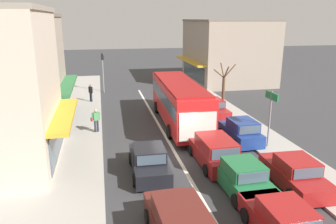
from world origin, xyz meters
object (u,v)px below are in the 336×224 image
sedan_queue_far_back (242,178)px  wagon_adjacent_lane_lead (214,151)px  parked_sedan_kerb_front (295,174)px  parked_sedan_kerb_third (212,109)px  sedan_queue_gap_filler (149,161)px  pedestrian_with_handbag_near (96,119)px  traffic_light_downstreet (103,66)px  street_tree_right (223,90)px  directional_road_sign (271,106)px  pedestrian_browsing_midblock (91,92)px  city_bus (179,100)px  parked_hatchback_kerb_second (241,132)px

sedan_queue_far_back → wagon_adjacent_lane_lead: wagon_adjacent_lane_lead is taller
parked_sedan_kerb_front → parked_sedan_kerb_third: same height
sedan_queue_far_back → parked_sedan_kerb_front: 2.62m
sedan_queue_gap_filler → pedestrian_with_handbag_near: 7.22m
traffic_light_downstreet → street_tree_right: traffic_light_downstreet is taller
sedan_queue_far_back → wagon_adjacent_lane_lead: 3.05m
wagon_adjacent_lane_lead → traffic_light_downstreet: 20.50m
parked_sedan_kerb_third → traffic_light_downstreet: size_ratio=1.01×
traffic_light_downstreet → street_tree_right: 13.93m
parked_sedan_kerb_front → directional_road_sign: directional_road_sign is taller
pedestrian_browsing_midblock → traffic_light_downstreet: bearing=73.8°
sedan_queue_gap_filler → directional_road_sign: (7.63, 1.87, 2.01)m
city_bus → directional_road_sign: (4.21, -5.81, 0.80)m
sedan_queue_gap_filler → pedestrian_browsing_midblock: 15.94m
parked_sedan_kerb_third → traffic_light_downstreet: traffic_light_downstreet is taller
sedan_queue_gap_filler → sedan_queue_far_back: (3.91, -2.67, 0.00)m
sedan_queue_gap_filler → wagon_adjacent_lane_lead: 3.66m
directional_road_sign → pedestrian_with_handbag_near: size_ratio=2.21×
sedan_queue_far_back → pedestrian_with_handbag_near: 11.46m
sedan_queue_gap_filler → parked_hatchback_kerb_second: (6.44, 3.19, 0.05)m
parked_hatchback_kerb_second → traffic_light_downstreet: (-8.36, 16.80, 2.15)m
sedan_queue_gap_filler → wagon_adjacent_lane_lead: size_ratio=0.94×
street_tree_right → pedestrian_with_handbag_near: 11.09m
wagon_adjacent_lane_lead → pedestrian_with_handbag_near: size_ratio=2.78×
traffic_light_downstreet → directional_road_sign: size_ratio=1.17×
sedan_queue_far_back → street_tree_right: 13.41m
traffic_light_downstreet → pedestrian_browsing_midblock: size_ratio=2.58×
city_bus → street_tree_right: size_ratio=2.66×
directional_road_sign → sedan_queue_far_back: bearing=-129.3°
sedan_queue_far_back → directional_road_sign: (3.72, 4.54, 2.01)m
traffic_light_downstreet → directional_road_sign: bearing=-62.2°
sedan_queue_gap_filler → parked_hatchback_kerb_second: parked_hatchback_kerb_second is taller
street_tree_right → pedestrian_browsing_midblock: 12.37m
sedan_queue_far_back → pedestrian_with_handbag_near: (-6.59, 9.36, 0.40)m
city_bus → directional_road_sign: directional_road_sign is taller
parked_sedan_kerb_third → sedan_queue_far_back: bearing=-102.4°
directional_road_sign → pedestrian_browsing_midblock: bearing=128.2°
parked_sedan_kerb_front → city_bus: bearing=106.5°
sedan_queue_gap_filler → directional_road_sign: 8.11m
street_tree_right → city_bus: bearing=-151.4°
city_bus → parked_sedan_kerb_front: (3.11, -10.46, -1.22)m
sedan_queue_far_back → street_tree_right: bearing=72.9°
parked_sedan_kerb_front → pedestrian_browsing_midblock: size_ratio=2.61×
directional_road_sign → street_tree_right: bearing=88.5°
city_bus → parked_sedan_kerb_third: bearing=23.5°
sedan_queue_gap_filler → street_tree_right: 12.85m
sedan_queue_gap_filler → street_tree_right: size_ratio=1.03×
city_bus → sedan_queue_gap_filler: city_bus is taller
traffic_light_downstreet → pedestrian_browsing_midblock: (-1.27, -4.38, -1.79)m
sedan_queue_gap_filler → directional_road_sign: size_ratio=1.18×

